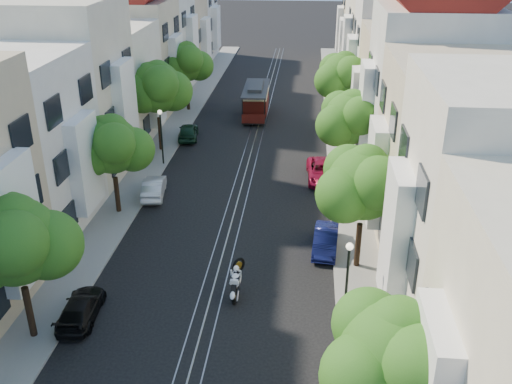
% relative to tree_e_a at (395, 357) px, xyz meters
% --- Properties ---
extents(ground, '(200.00, 200.00, 0.00)m').
position_rel_tree_e_a_xyz_m(ground, '(-7.26, 31.02, -4.40)').
color(ground, black).
rests_on(ground, ground).
extents(sidewalk_east, '(2.50, 80.00, 0.12)m').
position_rel_tree_e_a_xyz_m(sidewalk_east, '(-0.01, 31.02, -4.34)').
color(sidewalk_east, gray).
rests_on(sidewalk_east, ground).
extents(sidewalk_west, '(2.50, 80.00, 0.12)m').
position_rel_tree_e_a_xyz_m(sidewalk_west, '(-14.51, 31.02, -4.34)').
color(sidewalk_west, gray).
rests_on(sidewalk_west, ground).
extents(rail_left, '(0.06, 80.00, 0.02)m').
position_rel_tree_e_a_xyz_m(rail_left, '(-7.81, 31.02, -4.39)').
color(rail_left, gray).
rests_on(rail_left, ground).
extents(rail_slot, '(0.06, 80.00, 0.02)m').
position_rel_tree_e_a_xyz_m(rail_slot, '(-7.26, 31.02, -4.39)').
color(rail_slot, gray).
rests_on(rail_slot, ground).
extents(rail_right, '(0.06, 80.00, 0.02)m').
position_rel_tree_e_a_xyz_m(rail_right, '(-6.71, 31.02, -4.39)').
color(rail_right, gray).
rests_on(rail_right, ground).
extents(lane_line, '(0.08, 80.00, 0.01)m').
position_rel_tree_e_a_xyz_m(lane_line, '(-7.26, 31.02, -4.40)').
color(lane_line, tan).
rests_on(lane_line, ground).
extents(townhouses_east, '(7.75, 72.00, 12.00)m').
position_rel_tree_e_a_xyz_m(townhouses_east, '(4.61, 30.94, 0.79)').
color(townhouses_east, beige).
rests_on(townhouses_east, ground).
extents(townhouses_west, '(7.75, 72.00, 11.76)m').
position_rel_tree_e_a_xyz_m(townhouses_west, '(-19.13, 30.94, 0.68)').
color(townhouses_west, silver).
rests_on(townhouses_west, ground).
extents(tree_e_a, '(4.72, 3.87, 6.27)m').
position_rel_tree_e_a_xyz_m(tree_e_a, '(0.00, 0.00, 0.00)').
color(tree_e_a, black).
rests_on(tree_e_a, ground).
extents(tree_e_b, '(4.93, 4.08, 6.68)m').
position_rel_tree_e_a_xyz_m(tree_e_b, '(0.00, 12.00, 0.34)').
color(tree_e_b, black).
rests_on(tree_e_b, ground).
extents(tree_e_c, '(4.84, 3.99, 6.52)m').
position_rel_tree_e_a_xyz_m(tree_e_c, '(0.00, 23.00, 0.20)').
color(tree_e_c, black).
rests_on(tree_e_c, ground).
extents(tree_e_d, '(5.01, 4.16, 6.85)m').
position_rel_tree_e_a_xyz_m(tree_e_d, '(0.00, 34.00, 0.47)').
color(tree_e_d, black).
rests_on(tree_e_d, ground).
extents(tree_w_a, '(4.93, 4.08, 6.68)m').
position_rel_tree_e_a_xyz_m(tree_w_a, '(-14.40, 5.00, 0.34)').
color(tree_w_a, black).
rests_on(tree_w_a, ground).
extents(tree_w_b, '(4.72, 3.87, 6.27)m').
position_rel_tree_e_a_xyz_m(tree_w_b, '(-14.40, 17.00, 0.00)').
color(tree_w_b, black).
rests_on(tree_w_b, ground).
extents(tree_w_c, '(5.13, 4.28, 7.09)m').
position_rel_tree_e_a_xyz_m(tree_w_c, '(-14.40, 28.00, 0.67)').
color(tree_w_c, black).
rests_on(tree_w_c, ground).
extents(tree_w_d, '(4.84, 3.99, 6.52)m').
position_rel_tree_e_a_xyz_m(tree_w_d, '(-14.40, 39.00, 0.20)').
color(tree_w_d, black).
rests_on(tree_w_d, ground).
extents(lamp_east, '(0.32, 0.32, 4.16)m').
position_rel_tree_e_a_xyz_m(lamp_east, '(-0.96, 7.02, -1.55)').
color(lamp_east, black).
rests_on(lamp_east, ground).
extents(lamp_west, '(0.32, 0.32, 4.16)m').
position_rel_tree_e_a_xyz_m(lamp_west, '(-13.56, 25.02, -1.55)').
color(lamp_west, black).
rests_on(lamp_west, ground).
extents(sportbike_rider, '(0.62, 2.13, 1.74)m').
position_rel_tree_e_a_xyz_m(sportbike_rider, '(-6.04, 8.84, -3.45)').
color(sportbike_rider, black).
rests_on(sportbike_rider, ground).
extents(cable_car, '(2.39, 7.19, 2.74)m').
position_rel_tree_e_a_xyz_m(cable_car, '(-7.76, 37.94, -2.77)').
color(cable_car, black).
rests_on(cable_car, ground).
extents(parked_car_e_mid, '(1.58, 3.78, 1.22)m').
position_rel_tree_e_a_xyz_m(parked_car_e_mid, '(-1.66, 13.65, -3.79)').
color(parked_car_e_mid, '#0C103C').
rests_on(parked_car_e_mid, ground).
extents(parked_car_e_far, '(2.43, 4.83, 1.31)m').
position_rel_tree_e_a_xyz_m(parked_car_e_far, '(-1.66, 23.28, -3.74)').
color(parked_car_e_far, maroon).
rests_on(parked_car_e_far, ground).
extents(parked_car_w_near, '(1.83, 3.91, 1.10)m').
position_rel_tree_e_a_xyz_m(parked_car_w_near, '(-12.86, 6.49, -3.85)').
color(parked_car_w_near, black).
rests_on(parked_car_w_near, ground).
extents(parked_car_w_mid, '(1.82, 3.92, 1.24)m').
position_rel_tree_e_a_xyz_m(parked_car_w_mid, '(-12.86, 19.61, -3.78)').
color(parked_car_w_mid, silver).
rests_on(parked_car_w_mid, ground).
extents(parked_car_w_far, '(2.06, 4.07, 1.33)m').
position_rel_tree_e_a_xyz_m(parked_car_w_far, '(-12.84, 30.93, -3.73)').
color(parked_car_w_far, '#143321').
rests_on(parked_car_w_far, ground).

